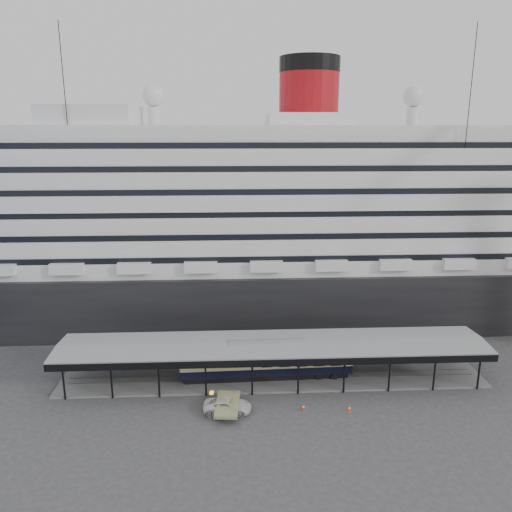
% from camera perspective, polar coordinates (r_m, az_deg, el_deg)
% --- Properties ---
extents(ground, '(200.00, 200.00, 0.00)m').
position_cam_1_polar(ground, '(64.37, 2.28, -15.88)').
color(ground, '#353538').
rests_on(ground, ground).
extents(cruise_ship, '(130.00, 30.00, 43.90)m').
position_cam_1_polar(cruise_ship, '(88.63, 0.62, 5.25)').
color(cruise_ship, black).
rests_on(cruise_ship, ground).
extents(platform_canopy, '(56.00, 9.18, 5.30)m').
position_cam_1_polar(platform_canopy, '(67.63, 1.92, -12.02)').
color(platform_canopy, slate).
rests_on(platform_canopy, ground).
extents(port_truck, '(5.81, 3.01, 1.57)m').
position_cam_1_polar(port_truck, '(61.30, -3.28, -16.73)').
color(port_truck, silver).
rests_on(port_truck, ground).
extents(pullman_carriage, '(22.70, 3.70, 22.20)m').
position_cam_1_polar(pullman_carriage, '(67.42, 1.19, -11.79)').
color(pullman_carriage, black).
rests_on(pullman_carriage, ground).
extents(traffic_cone_left, '(0.42, 0.42, 0.79)m').
position_cam_1_polar(traffic_cone_left, '(61.45, -4.37, -17.09)').
color(traffic_cone_left, '#ED3A0D').
rests_on(traffic_cone_left, ground).
extents(traffic_cone_mid, '(0.53, 0.53, 0.82)m').
position_cam_1_polar(traffic_cone_mid, '(61.88, 5.42, -16.85)').
color(traffic_cone_mid, red).
rests_on(traffic_cone_mid, ground).
extents(traffic_cone_right, '(0.51, 0.51, 0.80)m').
position_cam_1_polar(traffic_cone_right, '(62.39, 10.63, -16.78)').
color(traffic_cone_right, '#DA3F0C').
rests_on(traffic_cone_right, ground).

